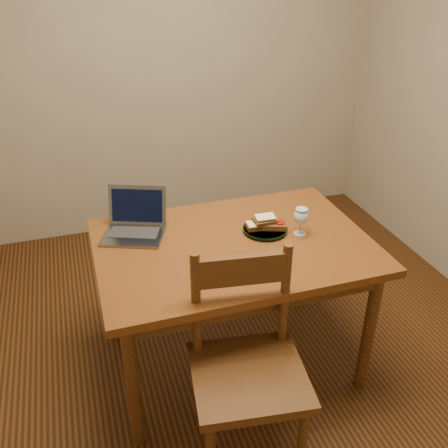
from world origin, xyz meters
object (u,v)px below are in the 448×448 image
object	(u,v)px
table	(233,258)
chair	(248,361)
plate	(265,230)
milk_glass	(301,221)
laptop	(135,221)

from	to	relation	value
table	chair	distance (m)	0.57
table	plate	xyz separation A→B (m)	(0.18, 0.06, 0.10)
plate	milk_glass	distance (m)	0.18
table	milk_glass	size ratio (longest dim) A/B	9.20
laptop	table	bearing A→B (deg)	-8.79
laptop	plate	bearing A→B (deg)	4.11
plate	chair	bearing A→B (deg)	-116.96
plate	laptop	size ratio (longest dim) A/B	0.61
milk_glass	laptop	distance (m)	0.81
plate	table	bearing A→B (deg)	-162.71
table	laptop	bearing A→B (deg)	149.29
plate	laptop	xyz separation A→B (m)	(-0.61, 0.20, 0.05)
chair	plate	distance (m)	0.71
table	chair	size ratio (longest dim) A/B	2.55
plate	milk_glass	bearing A→B (deg)	-26.88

